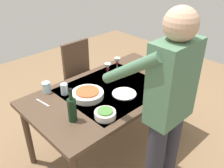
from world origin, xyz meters
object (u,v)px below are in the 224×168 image
Objects in this scene: wine_bottle at (72,109)px; wine_glass_right at (108,68)px; serving_bowl_pasta at (88,94)px; side_bowl_salad at (105,114)px; water_cup_near_left at (64,89)px; water_cup_near_right at (177,76)px; dinner_plate_near at (124,94)px; dining_table at (112,94)px; water_cup_far_left at (149,76)px; chair_near at (81,72)px; water_cup_far_right at (46,87)px; person_server at (167,107)px; wine_glass_left at (117,62)px.

wine_bottle is 1.96× the size of wine_glass_right.
side_bowl_salad is (0.09, 0.34, -0.00)m from serving_bowl_pasta.
water_cup_near_left reaches higher than water_cup_near_right.
side_bowl_salad reaches higher than dinner_plate_near.
dining_table is at bearing 171.05° from serving_bowl_pasta.
chair_near is at bearing -81.53° from water_cup_far_left.
serving_bowl_pasta is (-0.23, 0.34, -0.02)m from water_cup_far_right.
wine_bottle is (0.57, 0.14, 0.18)m from dining_table.
dining_table is 9.30× the size of side_bowl_salad.
chair_near reaches higher than water_cup_near_right.
person_server reaches higher than water_cup_far_left.
person_server is at bearing 73.22° from wine_glass_right.
water_cup_far_left reaches higher than dinner_plate_near.
wine_glass_right is (-0.14, -0.21, 0.17)m from dining_table.
side_bowl_salad is (-0.04, 0.53, -0.02)m from water_cup_near_left.
water_cup_far_right is at bearing -14.65° from wine_glass_right.
chair_near is 5.06× the size of side_bowl_salad.
person_server is at bearing 116.94° from side_bowl_salad.
wine_glass_left is 0.84× the size of side_bowl_salad.
water_cup_far_left is at bearing -132.63° from person_server.
water_cup_near_right reaches higher than dining_table.
person_server is 5.63× the size of serving_bowl_pasta.
water_cup_near_right is at bearing 129.70° from wine_glass_right.
water_cup_far_left is at bearing 101.54° from wine_glass_left.
chair_near is 1.33m from wine_bottle.
person_server is at bearing 27.00° from water_cup_near_right.
wine_bottle reaches higher than serving_bowl_pasta.
wine_glass_right is 0.45m from serving_bowl_pasta.
water_cup_near_right is (-0.35, 1.19, 0.27)m from chair_near.
water_cup_far_left is at bearing 125.84° from wine_glass_right.
water_cup_far_left is 1.04m from water_cup_far_right.
water_cup_near_left reaches higher than water_cup_far_right.
water_cup_far_right is at bearing -33.29° from water_cup_near_right.
wine_bottle is 1.64× the size of side_bowl_salad.
water_cup_near_right is at bearing 162.71° from dinner_plate_near.
wine_glass_left is 0.18m from wine_glass_right.
dining_table is 0.44m from water_cup_far_left.
serving_bowl_pasta is at bearing -15.21° from water_cup_far_left.
wine_bottle is 0.80m from wine_glass_right.
wine_glass_left is (-0.46, -0.97, -0.11)m from person_server.
dinner_plate_near is at bearing 52.80° from wine_glass_left.
person_server is 1.08m from wine_glass_left.
chair_near reaches higher than water_cup_far_left.
dinner_plate_near is at bearing 178.62° from wine_bottle.
wine_glass_right is 0.67m from water_cup_far_right.
side_bowl_salad reaches higher than dining_table.
wine_bottle is at bearing -1.38° from dinner_plate_near.
dinner_plate_near is at bearing 76.44° from chair_near.
water_cup_near_left is at bearing 125.39° from water_cup_far_right.
water_cup_far_right reaches higher than dining_table.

